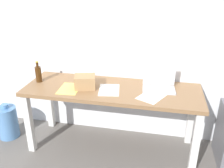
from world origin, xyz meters
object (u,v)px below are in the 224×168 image
(water_cooler_jug, at_px, (8,122))
(desk, at_px, (112,97))
(laptop_right, at_px, (159,84))
(beer_bottle, at_px, (38,74))
(computer_mouse, at_px, (88,77))
(cardboard_box, at_px, (85,82))

(water_cooler_jug, bearing_deg, desk, 3.26)
(laptop_right, bearing_deg, desk, -169.67)
(beer_bottle, relative_size, computer_mouse, 2.39)
(desk, distance_m, cardboard_box, 0.33)
(desk, relative_size, laptop_right, 5.36)
(beer_bottle, bearing_deg, computer_mouse, 20.48)
(beer_bottle, xyz_separation_m, computer_mouse, (0.52, 0.20, -0.08))
(desk, height_order, cardboard_box, cardboard_box)
(cardboard_box, xyz_separation_m, water_cooler_jug, (-1.01, -0.03, -0.61))
(beer_bottle, bearing_deg, water_cooler_jug, -169.28)
(desk, bearing_deg, water_cooler_jug, -176.74)
(cardboard_box, bearing_deg, water_cooler_jug, -178.31)
(desk, height_order, beer_bottle, beer_bottle)
(desk, xyz_separation_m, laptop_right, (0.49, 0.09, 0.16))
(laptop_right, relative_size, beer_bottle, 1.47)
(computer_mouse, bearing_deg, water_cooler_jug, -146.43)
(desk, distance_m, computer_mouse, 0.40)
(laptop_right, relative_size, computer_mouse, 3.51)
(laptop_right, xyz_separation_m, beer_bottle, (-1.33, -0.08, 0.04))
(desk, distance_m, water_cooler_jug, 1.37)
(beer_bottle, height_order, water_cooler_jug, beer_bottle)
(laptop_right, xyz_separation_m, cardboard_box, (-0.77, -0.13, 0.01))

